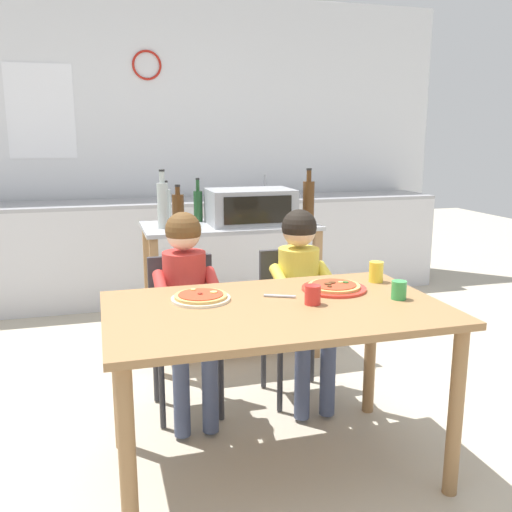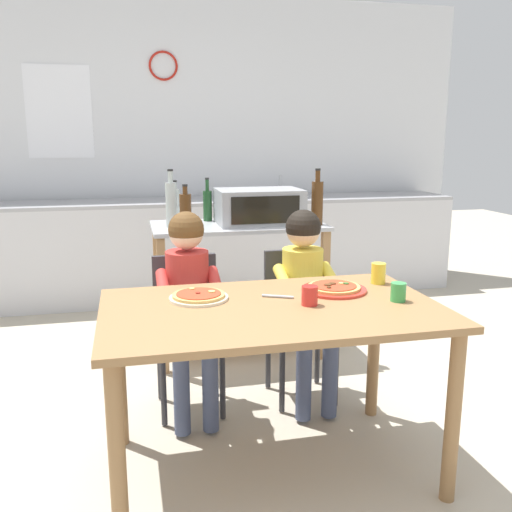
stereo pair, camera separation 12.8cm
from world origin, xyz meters
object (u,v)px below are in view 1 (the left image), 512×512
Objects in this scene: pizza_plate_red_rimmed at (334,287)px; bottle_clear_vinegar at (308,201)px; bottle_slim_sauce at (178,212)px; drinking_cup_yellow at (376,272)px; dining_chair_left at (184,322)px; pizza_plate_cream at (201,297)px; toaster_oven at (250,206)px; dining_table at (276,329)px; drinking_cup_red at (313,295)px; dining_chair_right at (294,312)px; kitchen_island_cart at (230,268)px; bottle_tall_green_wine at (198,205)px; child_in_yellow_shirt at (302,284)px; serving_spoon at (280,296)px; bottle_squat_spirits at (163,204)px; drinking_cup_green at (399,290)px; child_in_red_shirt at (187,293)px; bottle_brown_beer at (166,206)px.

bottle_clear_vinegar is at bearing 75.08° from pizza_plate_red_rimmed.
bottle_slim_sauce reaches higher than drinking_cup_yellow.
dining_chair_left is 1.03m from drinking_cup_yellow.
pizza_plate_cream is 2.58× the size of drinking_cup_yellow.
toaster_oven reaches higher than dining_table.
bottle_clear_vinegar is 0.26× the size of dining_table.
drinking_cup_red is at bearing -94.55° from toaster_oven.
pizza_plate_red_rimmed is (0.00, -0.53, 0.28)m from dining_chair_right.
kitchen_island_cart reaches higher than drinking_cup_red.
bottle_clear_vinegar is 0.74m from bottle_tall_green_wine.
bottle_clear_vinegar is 1.20m from dining_chair_left.
drinking_cup_red is (-0.18, -0.18, 0.03)m from pizza_plate_red_rimmed.
child_in_yellow_shirt is 10.56× the size of drinking_cup_yellow.
bottle_slim_sauce is at bearing 104.66° from serving_spoon.
kitchen_island_cart is at bearing 111.76° from drinking_cup_yellow.
bottle_clear_vinegar is at bearing 49.85° from pizza_plate_cream.
bottle_squat_spirits is 1.43m from drinking_cup_yellow.
drinking_cup_red is 0.83× the size of drinking_cup_yellow.
bottle_tall_green_wine is 3.58× the size of drinking_cup_green.
bottle_clear_vinegar reaches higher than kitchen_island_cart.
toaster_oven is 1.84× the size of pizza_plate_red_rimmed.
child_in_red_shirt is 0.75m from pizza_plate_red_rimmed.
drinking_cup_green is at bearing -4.63° from drinking_cup_red.
child_in_yellow_shirt is 3.53× the size of pizza_plate_red_rimmed.
dining_table is at bearing -63.43° from child_in_red_shirt.
dining_chair_right is at bearing -117.69° from bottle_clear_vinegar.
bottle_brown_beer is at bearing 96.89° from bottle_slim_sauce.
bottle_squat_spirits is 1.42m from dining_table.
toaster_oven is 0.85m from dining_chair_right.
toaster_oven is 3.89× the size of serving_spoon.
drinking_cup_yellow is (0.87, 0.07, 0.04)m from pizza_plate_cream.
bottle_clear_vinegar reaches higher than pizza_plate_cream.
bottle_clear_vinegar reaches higher than child_in_yellow_shirt.
bottle_clear_vinegar is 0.83m from dining_chair_right.
bottle_squat_spirits is (-0.92, 0.09, 0.00)m from bottle_clear_vinegar.
drinking_cup_green is 0.82× the size of drinking_cup_yellow.
dining_chair_right is at bearing -45.33° from bottle_squat_spirits.
dining_chair_right is at bearing 11.27° from child_in_red_shirt.
drinking_cup_yellow is at bearing 81.35° from drinking_cup_green.
dining_chair_left is (-0.06, -0.51, -0.52)m from bottle_slim_sauce.
kitchen_island_cart is 3.97× the size of bottle_brown_beer.
kitchen_island_cart reaches higher than drinking_cup_yellow.
child_in_red_shirt is at bearing -90.00° from dining_chair_left.
bottle_tall_green_wine is 1.07m from dining_chair_right.
bottle_tall_green_wine is at bearing 62.94° from bottle_slim_sauce.
bottle_brown_beer reaches higher than dining_chair_left.
dining_table is (0.04, -1.56, -0.34)m from bottle_tall_green_wine.
serving_spoon is at bearing -166.73° from drinking_cup_yellow.
toaster_oven is 2.13× the size of pizza_plate_cream.
bottle_tall_green_wine reaches higher than toaster_oven.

